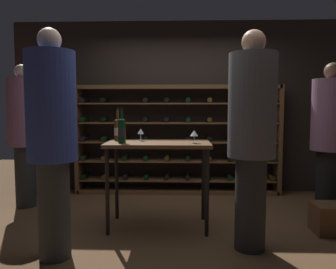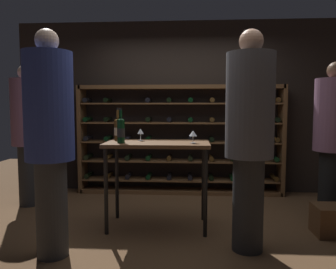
{
  "view_description": "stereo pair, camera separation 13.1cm",
  "coord_description": "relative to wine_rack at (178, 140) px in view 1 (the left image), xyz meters",
  "views": [
    {
      "loc": [
        0.04,
        -3.83,
        1.37
      ],
      "look_at": [
        -0.1,
        0.17,
        1.04
      ],
      "focal_mm": 35.45,
      "sensor_mm": 36.0,
      "label": 1
    },
    {
      "loc": [
        0.17,
        -3.82,
        1.37
      ],
      "look_at": [
        -0.1,
        0.17,
        1.04
      ],
      "focal_mm": 35.45,
      "sensor_mm": 36.0,
      "label": 2
    }
  ],
  "objects": [
    {
      "name": "wine_crate",
      "position": [
        1.74,
        -1.66,
        -0.69
      ],
      "size": [
        0.48,
        0.34,
        0.32
      ],
      "primitive_type": "cube",
      "rotation": [
        0.0,
        0.0,
        -0.01
      ],
      "color": "brown",
      "rests_on": "ground"
    },
    {
      "name": "wine_rack",
      "position": [
        0.0,
        0.0,
        0.0
      ],
      "size": [
        3.23,
        0.32,
        1.71
      ],
      "color": "brown",
      "rests_on": "ground"
    },
    {
      "name": "person_bystander_dark_jacket",
      "position": [
        0.71,
        -2.09,
        0.31
      ],
      "size": [
        0.45,
        0.45,
        2.09
      ],
      "rotation": [
        0.0,
        0.0,
        1.31
      ],
      "color": "#272727",
      "rests_on": "ground"
    },
    {
      "name": "display_cabinet",
      "position": [
        -2.15,
        -0.16,
        -0.09
      ],
      "size": [
        0.44,
        0.36,
        1.52
      ],
      "primitive_type": "cube",
      "color": "#4C2D1E",
      "rests_on": "ground"
    },
    {
      "name": "tasting_table",
      "position": [
        -0.21,
        -1.53,
        0.01
      ],
      "size": [
        1.16,
        0.63,
        0.98
      ],
      "color": "brown",
      "rests_on": "ground"
    },
    {
      "name": "person_host_in_suit",
      "position": [
        -1.1,
        -2.34,
        0.3
      ],
      "size": [
        0.44,
        0.44,
        2.06
      ],
      "rotation": [
        0.0,
        0.0,
        2.2
      ],
      "color": "#323232",
      "rests_on": "ground"
    },
    {
      "name": "wine_glass_stemmed_left",
      "position": [
        0.19,
        -1.62,
        0.23
      ],
      "size": [
        0.09,
        0.09,
        0.14
      ],
      "color": "silver",
      "rests_on": "tasting_table"
    },
    {
      "name": "person_bystander_red_print",
      "position": [
        1.94,
        -1.0,
        0.21
      ],
      "size": [
        0.48,
        0.47,
        1.93
      ],
      "rotation": [
        0.0,
        0.0,
        -1.88
      ],
      "color": "black",
      "rests_on": "ground"
    },
    {
      "name": "person_guest_blue_shirt",
      "position": [
        -2.09,
        -0.81,
        0.23
      ],
      "size": [
        0.42,
        0.41,
        1.94
      ],
      "rotation": [
        0.0,
        0.0,
        -1.7
      ],
      "color": "#242424",
      "rests_on": "ground"
    },
    {
      "name": "back_wall",
      "position": [
        -0.01,
        0.21,
        0.52
      ],
      "size": [
        5.3,
        0.1,
        2.75
      ],
      "primitive_type": "cube",
      "color": "black",
      "rests_on": "ground"
    },
    {
      "name": "ground_plane",
      "position": [
        -0.01,
        -1.41,
        -0.85
      ],
      "size": [
        9.24,
        9.24,
        0.0
      ],
      "primitive_type": "plane",
      "color": "brown"
    },
    {
      "name": "wine_glass_stemmed_right",
      "position": [
        -0.42,
        -1.37,
        0.23
      ],
      "size": [
        0.07,
        0.07,
        0.14
      ],
      "color": "silver",
      "rests_on": "tasting_table"
    },
    {
      "name": "wine_bottle_red_label",
      "position": [
        -0.6,
        -1.66,
        0.27
      ],
      "size": [
        0.09,
        0.09,
        0.38
      ],
      "color": "black",
      "rests_on": "tasting_table"
    },
    {
      "name": "wine_bottle_amber_reserve",
      "position": [
        -0.69,
        -1.39,
        0.27
      ],
      "size": [
        0.08,
        0.08,
        0.38
      ],
      "color": "#4C3314",
      "rests_on": "tasting_table"
    }
  ]
}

